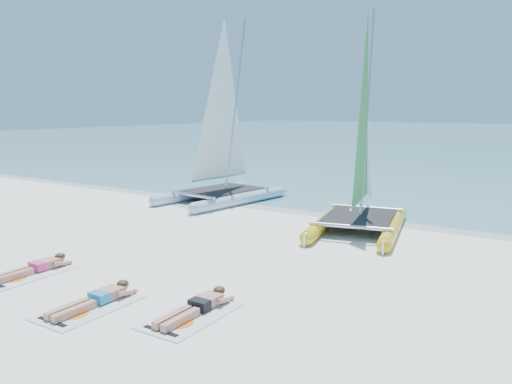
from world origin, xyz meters
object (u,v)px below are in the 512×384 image
Objects in this scene: sunbather_b at (97,298)px; towel_c at (191,315)px; catamaran_yellow at (364,157)px; sunbather_c at (198,306)px; sunbather_a at (36,267)px; towel_b at (89,307)px; towel_a at (28,274)px; catamaran_blue at (222,145)px.

towel_c is (1.77, 0.52, -0.11)m from sunbather_b.
catamaran_yellow is at bearing 77.40° from sunbather_b.
sunbather_b reaches higher than towel_c.
sunbather_b and sunbather_c have the same top height.
sunbather_a reaches higher than towel_b.
sunbather_c reaches higher than towel_a.
catamaran_blue is 3.88× the size of towel_b.
catamaran_yellow is at bearing 89.23° from towel_c.
catamaran_blue is 4.16× the size of sunbather_b.
catamaran_yellow reaches higher than towel_a.
catamaran_yellow is at bearing 77.67° from towel_b.
towel_b is at bearing -113.61° from catamaran_yellow.
towel_c is at bearing -102.06° from catamaran_yellow.
sunbather_c is (-0.11, -7.68, -1.99)m from catamaran_yellow.
sunbather_b reaches higher than towel_b.
towel_c is at bearing -47.88° from catamaran_blue.
towel_c is at bearing 2.66° from towel_a.
catamaran_yellow is at bearing 61.12° from towel_a.
sunbather_c is at bearing 21.86° from sunbather_b.
towel_a is 4.37m from sunbather_c.
towel_b is (-1.88, -8.58, -2.10)m from catamaran_yellow.
catamaran_yellow is 3.88× the size of sunbather_a.
towel_c is (4.35, 0.01, -0.11)m from sunbather_a.
towel_a is at bearing 168.86° from towel_b.
catamaran_blue is 11.02m from towel_c.
catamaran_yellow is 9.27m from sunbather_a.
sunbather_c is at bearing 27.01° from towel_b.
sunbather_c is (5.93, -8.85, -2.02)m from catamaran_blue.
towel_b is 1.00× the size of towel_c.
towel_a is 1.07× the size of sunbather_c.
catamaran_blue reaches higher than catamaran_yellow.
towel_c is (5.93, -9.04, -2.13)m from catamaran_blue.
towel_c is at bearing 21.86° from towel_b.
catamaran_yellow reaches higher than sunbather_b.
sunbather_a is at bearing -130.76° from catamaran_yellow.
sunbather_b is (-0.00, 0.19, 0.11)m from towel_b.
catamaran_blue is 10.81m from towel_b.
towel_b is at bearing -11.14° from towel_a.
catamaran_blue is 9.62m from towel_a.
catamaran_blue reaches higher than sunbather_a.
catamaran_blue is at bearing 157.75° from catamaran_yellow.
sunbather_b is (-1.88, -8.39, -1.99)m from catamaran_yellow.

